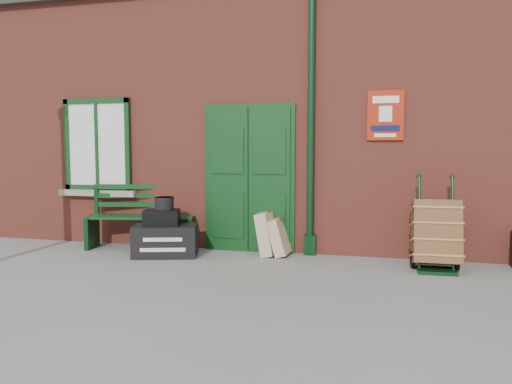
% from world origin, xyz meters
% --- Properties ---
extents(ground, '(80.00, 80.00, 0.00)m').
position_xyz_m(ground, '(0.00, 0.00, 0.00)').
color(ground, gray).
rests_on(ground, ground).
extents(station_building, '(10.30, 4.30, 4.36)m').
position_xyz_m(station_building, '(-0.00, 3.49, 2.16)').
color(station_building, '#994031').
rests_on(station_building, ground).
extents(bench, '(1.75, 0.86, 1.04)m').
position_xyz_m(bench, '(-2.03, 1.33, 0.52)').
color(bench, '#0F3916').
rests_on(bench, ground).
extents(houdini_trunk, '(1.03, 0.75, 0.46)m').
position_xyz_m(houdini_trunk, '(-1.40, 0.80, 0.23)').
color(houdini_trunk, black).
rests_on(houdini_trunk, ground).
extents(strongbox, '(0.59, 0.50, 0.23)m').
position_xyz_m(strongbox, '(-1.45, 0.80, 0.57)').
color(strongbox, black).
rests_on(strongbox, houdini_trunk).
extents(hatbox, '(0.34, 0.34, 0.18)m').
position_xyz_m(hatbox, '(-1.42, 0.83, 0.78)').
color(hatbox, black).
rests_on(hatbox, strongbox).
extents(suitcase_back, '(0.30, 0.46, 0.65)m').
position_xyz_m(suitcase_back, '(0.04, 1.25, 0.33)').
color(suitcase_back, tan).
rests_on(suitcase_back, ground).
extents(suitcase_front, '(0.33, 0.42, 0.56)m').
position_xyz_m(suitcase_front, '(0.22, 1.25, 0.28)').
color(suitcase_front, tan).
rests_on(suitcase_front, ground).
extents(porter_trolley, '(0.62, 0.66, 1.22)m').
position_xyz_m(porter_trolley, '(2.37, 0.93, 0.47)').
color(porter_trolley, black).
rests_on(porter_trolley, ground).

